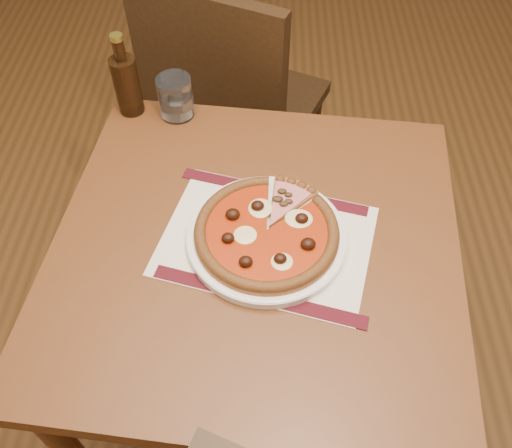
{
  "coord_description": "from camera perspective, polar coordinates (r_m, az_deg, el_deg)",
  "views": [
    {
      "loc": [
        -0.81,
        -1.17,
        1.61
      ],
      "look_at": [
        -0.83,
        -0.51,
        0.78
      ],
      "focal_mm": 38.0,
      "sensor_mm": 36.0,
      "label": 1
    }
  ],
  "objects": [
    {
      "name": "table",
      "position": [
        1.15,
        -0.03,
        -4.85
      ],
      "size": [
        0.88,
        0.88,
        0.75
      ],
      "rotation": [
        0.0,
        0.0,
        -0.1
      ],
      "color": "brown",
      "rests_on": "ground"
    },
    {
      "name": "pizza",
      "position": [
        1.05,
        1.12,
        -0.77
      ],
      "size": [
        0.28,
        0.28,
        0.04
      ],
      "color": "#AE652A",
      "rests_on": "plate"
    },
    {
      "name": "chair_far",
      "position": [
        1.71,
        -2.79,
        12.68
      ],
      "size": [
        0.59,
        0.59,
        0.95
      ],
      "rotation": [
        0.0,
        0.0,
        2.73
      ],
      "color": "black",
      "rests_on": "ground"
    },
    {
      "name": "bottle",
      "position": [
        1.34,
        -13.48,
        14.26
      ],
      "size": [
        0.06,
        0.06,
        0.2
      ],
      "color": "#311C0C",
      "rests_on": "table"
    },
    {
      "name": "plate",
      "position": [
        1.06,
        1.11,
        -1.41
      ],
      "size": [
        0.31,
        0.31,
        0.02
      ],
      "primitive_type": "cylinder",
      "color": "white",
      "rests_on": "placemat"
    },
    {
      "name": "placemat",
      "position": [
        1.07,
        1.1,
        -1.73
      ],
      "size": [
        0.46,
        0.38,
        0.0
      ],
      "primitive_type": "cube",
      "rotation": [
        0.0,
        0.0,
        -0.25
      ],
      "color": "beige",
      "rests_on": "table"
    },
    {
      "name": "ham_slice",
      "position": [
        1.1,
        3.97,
        2.35
      ],
      "size": [
        0.1,
        0.14,
        0.02
      ],
      "rotation": [
        0.0,
        0.0,
        1.13
      ],
      "color": "#AE652A",
      "rests_on": "plate"
    },
    {
      "name": "water_glass",
      "position": [
        1.32,
        -8.47,
        13.08
      ],
      "size": [
        0.09,
        0.09,
        0.1
      ],
      "primitive_type": "cylinder",
      "rotation": [
        0.0,
        0.0,
        0.07
      ],
      "color": "white",
      "rests_on": "table"
    }
  ]
}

